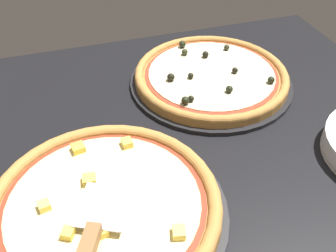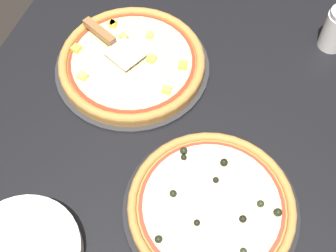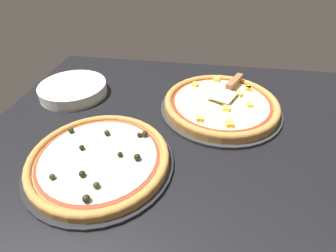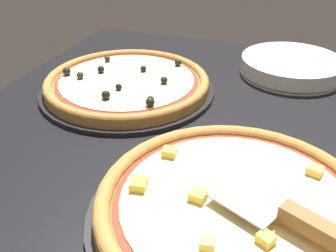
% 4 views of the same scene
% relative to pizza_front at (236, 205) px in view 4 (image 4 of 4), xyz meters
% --- Properties ---
extents(ground_plane, '(1.38, 0.96, 0.04)m').
position_rel_pizza_front_xyz_m(ground_plane, '(0.04, 0.11, -0.04)').
color(ground_plane, black).
extents(pizza_pan_front, '(0.41, 0.41, 0.01)m').
position_rel_pizza_front_xyz_m(pizza_pan_front, '(0.00, 0.00, -0.02)').
color(pizza_pan_front, '#2D2D30').
rests_on(pizza_pan_front, ground_plane).
extents(pizza_front, '(0.39, 0.39, 0.04)m').
position_rel_pizza_front_xyz_m(pizza_front, '(0.00, 0.00, 0.00)').
color(pizza_front, '#B77F3D').
rests_on(pizza_front, pizza_pan_front).
extents(pizza_pan_back, '(0.39, 0.39, 0.01)m').
position_rel_pizza_front_xyz_m(pizza_pan_back, '(0.32, 0.31, -0.02)').
color(pizza_pan_back, black).
rests_on(pizza_pan_back, ground_plane).
extents(pizza_back, '(0.37, 0.37, 0.04)m').
position_rel_pizza_front_xyz_m(pizza_back, '(0.32, 0.31, -0.00)').
color(pizza_back, '#B77F3D').
rests_on(pizza_back, pizza_pan_back).
extents(serving_spatula, '(0.13, 0.20, 0.02)m').
position_rel_pizza_front_xyz_m(serving_spatula, '(-0.03, -0.09, 0.03)').
color(serving_spatula, silver).
rests_on(serving_spatula, pizza_front).
extents(plate_stack, '(0.25, 0.25, 0.04)m').
position_rel_pizza_front_xyz_m(plate_stack, '(0.55, -0.03, -0.01)').
color(plate_stack, white).
rests_on(plate_stack, ground_plane).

